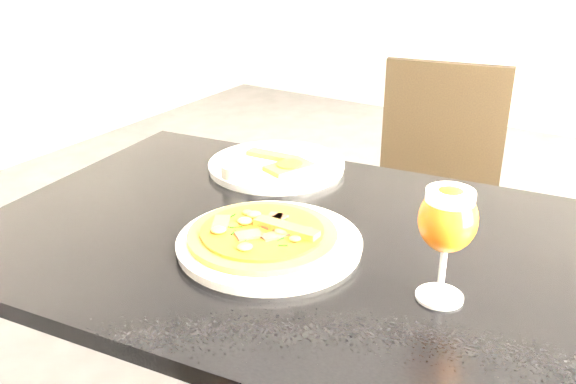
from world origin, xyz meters
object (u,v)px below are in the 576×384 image
Objects in this scene: chair_far at (432,195)px; pizza at (263,234)px; dining_table at (300,278)px; beer_glass at (448,220)px.

chair_far reaches higher than pizza.
beer_glass reaches higher than dining_table.
pizza is at bearing -121.81° from dining_table.
pizza is (-0.03, -0.07, 0.12)m from dining_table.
pizza is 1.43× the size of beer_glass.
beer_glass reaches higher than chair_far.
dining_table is at bearing 167.78° from beer_glass.
beer_glass is at bearing 1.67° from pizza.
pizza is at bearing -178.33° from beer_glass.
chair_far is 1.09m from beer_glass.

